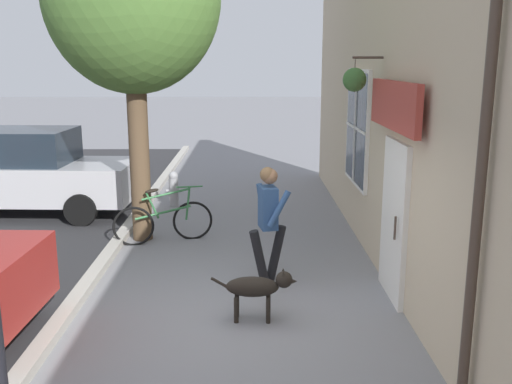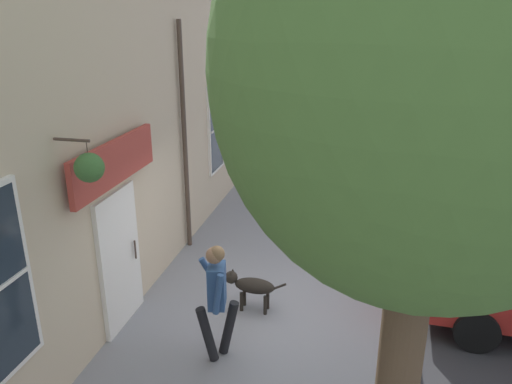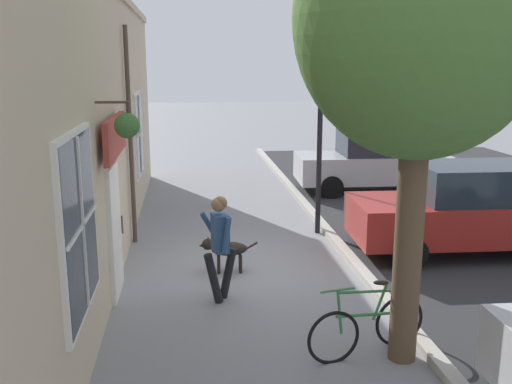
{
  "view_description": "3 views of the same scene",
  "coord_description": "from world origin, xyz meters",
  "px_view_note": "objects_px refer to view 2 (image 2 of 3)",
  "views": [
    {
      "loc": [
        -0.26,
        6.41,
        3.08
      ],
      "look_at": [
        -0.37,
        -1.82,
        1.2
      ],
      "focal_mm": 40.0,
      "sensor_mm": 36.0,
      "label": 1
    },
    {
      "loc": [
        1.25,
        -6.7,
        4.49
      ],
      "look_at": [
        -0.63,
        1.49,
        1.43
      ],
      "focal_mm": 35.0,
      "sensor_mm": 36.0,
      "label": 2
    },
    {
      "loc": [
        -0.99,
        -9.63,
        3.64
      ],
      "look_at": [
        0.15,
        -0.25,
        1.5
      ],
      "focal_mm": 40.0,
      "sensor_mm": 36.0,
      "label": 3
    }
  ],
  "objects_px": {
    "street_tree_by_curb": "(437,86)",
    "pedestrian_walking": "(217,292)",
    "dog_on_leash": "(251,285)",
    "street_lamp": "(404,92)",
    "parked_car_far_end": "(494,166)"
  },
  "relations": [
    {
      "from": "pedestrian_walking",
      "to": "street_lamp",
      "type": "distance_m",
      "value": 4.66
    },
    {
      "from": "pedestrian_walking",
      "to": "street_tree_by_curb",
      "type": "distance_m",
      "value": 4.29
    },
    {
      "from": "street_tree_by_curb",
      "to": "pedestrian_walking",
      "type": "bearing_deg",
      "value": 135.87
    },
    {
      "from": "dog_on_leash",
      "to": "street_tree_by_curb",
      "type": "xyz_separation_m",
      "value": [
        2.01,
        -3.33,
        3.61
      ]
    },
    {
      "from": "street_tree_by_curb",
      "to": "street_lamp",
      "type": "distance_m",
      "value": 5.57
    },
    {
      "from": "pedestrian_walking",
      "to": "street_lamp",
      "type": "relative_size",
      "value": 0.34
    },
    {
      "from": "dog_on_leash",
      "to": "street_tree_by_curb",
      "type": "relative_size",
      "value": 0.18
    },
    {
      "from": "street_tree_by_curb",
      "to": "parked_car_far_end",
      "type": "bearing_deg",
      "value": 74.07
    },
    {
      "from": "pedestrian_walking",
      "to": "street_lamp",
      "type": "xyz_separation_m",
      "value": [
        2.33,
        3.39,
        2.19
      ]
    },
    {
      "from": "street_tree_by_curb",
      "to": "parked_car_far_end",
      "type": "relative_size",
      "value": 1.31
    },
    {
      "from": "dog_on_leash",
      "to": "street_tree_by_curb",
      "type": "height_order",
      "value": "street_tree_by_curb"
    },
    {
      "from": "dog_on_leash",
      "to": "street_lamp",
      "type": "bearing_deg",
      "value": 45.09
    },
    {
      "from": "dog_on_leash",
      "to": "parked_car_far_end",
      "type": "relative_size",
      "value": 0.24
    },
    {
      "from": "street_tree_by_curb",
      "to": "street_lamp",
      "type": "bearing_deg",
      "value": 88.45
    },
    {
      "from": "pedestrian_walking",
      "to": "street_tree_by_curb",
      "type": "height_order",
      "value": "street_tree_by_curb"
    }
  ]
}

